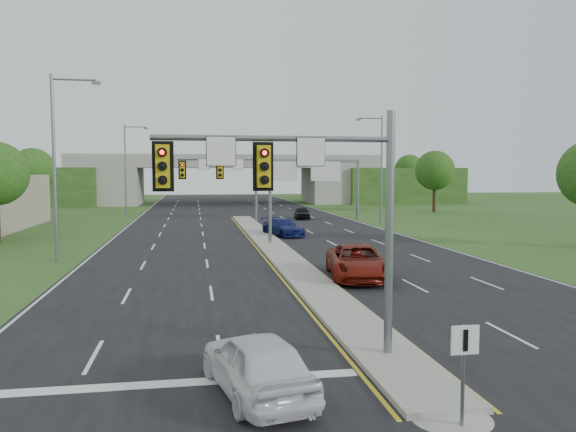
# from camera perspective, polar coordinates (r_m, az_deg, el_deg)

# --- Properties ---
(ground) EXTENTS (240.00, 240.00, 0.00)m
(ground) POSITION_cam_1_polar(r_m,az_deg,el_deg) (16.76, 10.08, -14.04)
(ground) COLOR #2B4A1A
(ground) RESTS_ON ground
(road) EXTENTS (24.00, 160.00, 0.02)m
(road) POSITION_cam_1_polar(r_m,az_deg,el_deg) (50.52, -3.35, -1.53)
(road) COLOR black
(road) RESTS_ON ground
(median) EXTENTS (2.00, 54.00, 0.16)m
(median) POSITION_cam_1_polar(r_m,az_deg,el_deg) (38.68, -1.43, -3.24)
(median) COLOR gray
(median) RESTS_ON road
(median_nose) EXTENTS (2.00, 2.00, 0.16)m
(median_nose) POSITION_cam_1_polar(r_m,az_deg,el_deg) (13.27, 16.21, -18.78)
(median_nose) COLOR gray
(median_nose) RESTS_ON road
(lane_markings) EXTENTS (23.72, 160.00, 0.01)m
(lane_markings) POSITION_cam_1_polar(r_m,az_deg,el_deg) (44.44, -3.27, -2.34)
(lane_markings) COLOR gold
(lane_markings) RESTS_ON road
(signal_mast_near) EXTENTS (6.62, 0.60, 7.00)m
(signal_mast_near) POSITION_cam_1_polar(r_m,az_deg,el_deg) (15.21, 2.36, 2.30)
(signal_mast_near) COLOR slate
(signal_mast_near) RESTS_ON ground
(signal_mast_far) EXTENTS (6.62, 0.60, 7.00)m
(signal_mast_far) POSITION_cam_1_polar(r_m,az_deg,el_deg) (40.00, -5.05, 3.64)
(signal_mast_far) COLOR slate
(signal_mast_far) RESTS_ON ground
(keep_right_sign) EXTENTS (0.60, 0.13, 2.20)m
(keep_right_sign) POSITION_cam_1_polar(r_m,az_deg,el_deg) (12.33, 17.45, -13.61)
(keep_right_sign) COLOR slate
(keep_right_sign) RESTS_ON ground
(sign_gantry) EXTENTS (11.58, 0.44, 6.67)m
(sign_gantry) POSITION_cam_1_polar(r_m,az_deg,el_deg) (61.08, 1.88, 4.43)
(sign_gantry) COLOR slate
(sign_gantry) RESTS_ON ground
(overpass) EXTENTS (80.00, 14.00, 8.10)m
(overpass) POSITION_cam_1_polar(r_m,az_deg,el_deg) (95.12, -6.29, 3.41)
(overpass) COLOR gray
(overpass) RESTS_ON ground
(lightpole_l_mid) EXTENTS (2.85, 0.25, 11.00)m
(lightpole_l_mid) POSITION_cam_1_polar(r_m,az_deg,el_deg) (35.84, -22.37, 5.43)
(lightpole_l_mid) COLOR slate
(lightpole_l_mid) RESTS_ON ground
(lightpole_l_far) EXTENTS (2.85, 0.25, 11.00)m
(lightpole_l_far) POSITION_cam_1_polar(r_m,az_deg,el_deg) (70.40, -16.04, 4.97)
(lightpole_l_far) COLOR slate
(lightpole_l_far) RESTS_ON ground
(lightpole_r_far) EXTENTS (2.85, 0.25, 11.00)m
(lightpole_r_far) POSITION_cam_1_polar(r_m,az_deg,el_deg) (58.05, 9.29, 5.22)
(lightpole_r_far) COLOR slate
(lightpole_r_far) RESTS_ON ground
(tree_l_mid) EXTENTS (5.20, 5.20, 8.12)m
(tree_l_mid) POSITION_cam_1_polar(r_m,az_deg,el_deg) (72.38, -24.50, 4.25)
(tree_l_mid) COLOR #382316
(tree_l_mid) RESTS_ON ground
(tree_r_mid) EXTENTS (5.20, 5.20, 8.12)m
(tree_r_mid) POSITION_cam_1_polar(r_m,az_deg,el_deg) (76.67, 14.69, 4.49)
(tree_r_mid) COLOR #382316
(tree_r_mid) RESTS_ON ground
(tree_back_a) EXTENTS (6.00, 6.00, 8.85)m
(tree_back_a) POSITION_cam_1_polar(r_m,az_deg,el_deg) (113.73, -26.27, 4.30)
(tree_back_a) COLOR #382316
(tree_back_a) RESTS_ON ground
(tree_back_b) EXTENTS (5.60, 5.60, 8.32)m
(tree_back_b) POSITION_cam_1_polar(r_m,az_deg,el_deg) (110.53, -19.28, 4.35)
(tree_back_b) COLOR #382316
(tree_back_b) RESTS_ON ground
(tree_back_c) EXTENTS (5.60, 5.60, 8.32)m
(tree_back_c) POSITION_cam_1_polar(r_m,az_deg,el_deg) (112.85, 5.59, 4.57)
(tree_back_c) COLOR #382316
(tree_back_c) RESTS_ON ground
(tree_back_d) EXTENTS (6.00, 6.00, 8.85)m
(tree_back_d) POSITION_cam_1_polar(r_m,az_deg,el_deg) (117.28, 12.23, 4.65)
(tree_back_d) COLOR #382316
(tree_back_d) RESTS_ON ground
(car_white) EXTENTS (2.73, 4.77, 1.53)m
(car_white) POSITION_cam_1_polar(r_m,az_deg,el_deg) (13.79, -3.20, -14.65)
(car_white) COLOR silver
(car_white) RESTS_ON road
(car_far_a) EXTENTS (3.62, 6.29, 1.65)m
(car_far_a) POSITION_cam_1_polar(r_m,az_deg,el_deg) (28.18, 7.06, -4.65)
(car_far_a) COLOR maroon
(car_far_a) RESTS_ON road
(car_far_b) EXTENTS (3.51, 5.29, 1.42)m
(car_far_b) POSITION_cam_1_polar(r_m,az_deg,el_deg) (46.49, -0.50, -1.16)
(car_far_b) COLOR #0D1550
(car_far_b) RESTS_ON road
(car_far_c) EXTENTS (2.09, 4.23, 1.39)m
(car_far_c) POSITION_cam_1_polar(r_m,az_deg,el_deg) (63.30, 1.43, 0.33)
(car_far_c) COLOR black
(car_far_c) RESTS_ON road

